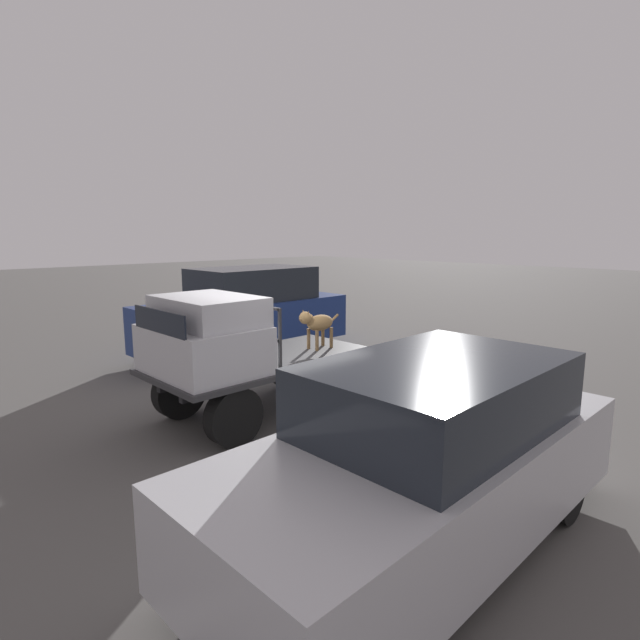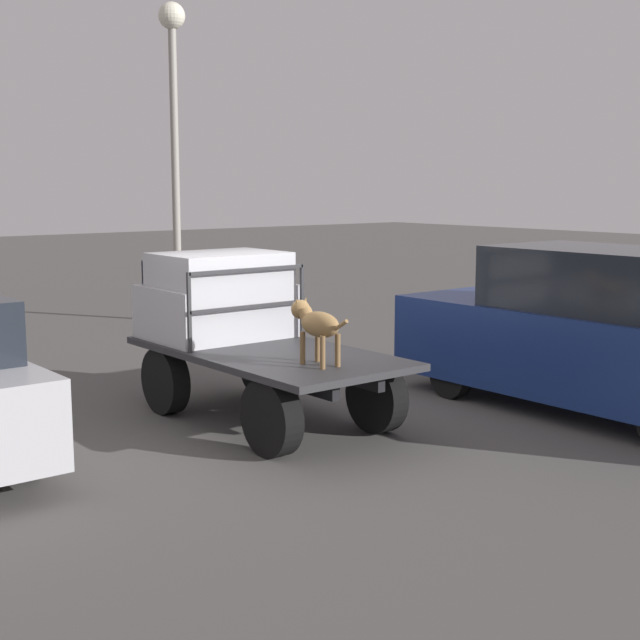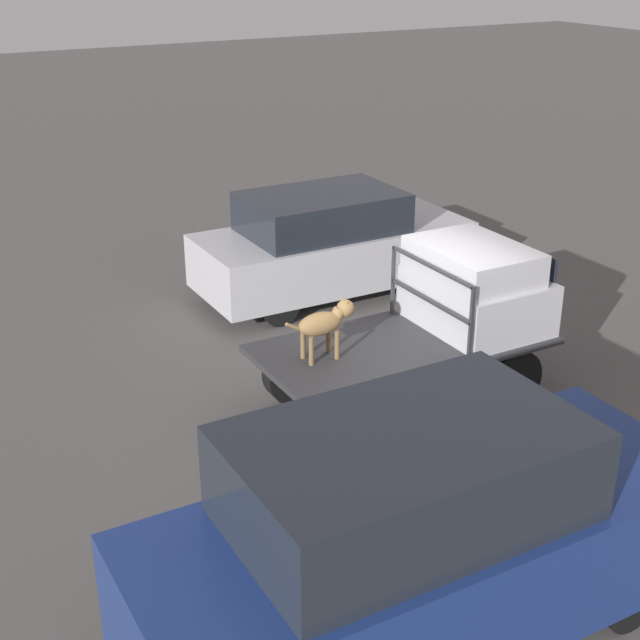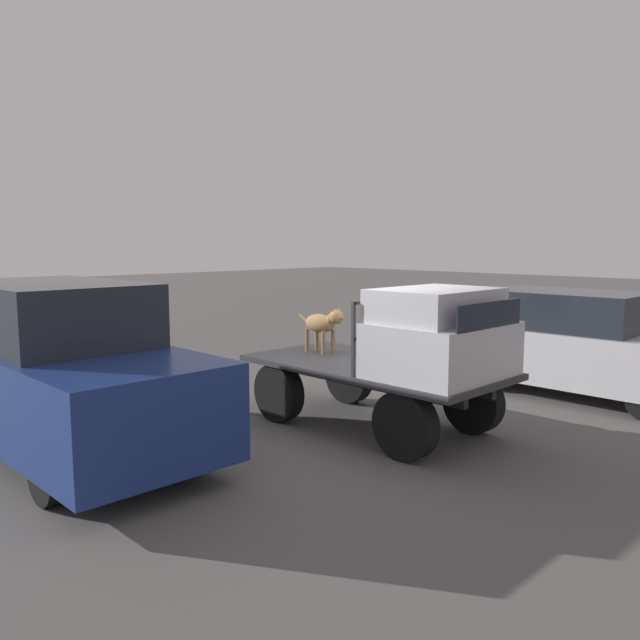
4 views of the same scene
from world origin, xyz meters
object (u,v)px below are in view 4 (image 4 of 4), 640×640
object	(u,v)px
flatbed_truck	(373,383)
dog	(324,323)
parked_pickup_far	(59,369)
parked_sedan	(573,344)

from	to	relation	value
flatbed_truck	dog	size ratio (longest dim) A/B	3.85
parked_pickup_far	parked_sedan	bearing A→B (deg)	55.39
flatbed_truck	parked_pickup_far	bearing A→B (deg)	-121.99
dog	parked_sedan	xyz separation A→B (m)	(2.20, 3.71, -0.48)
flatbed_truck	parked_pickup_far	distance (m)	4.08
dog	parked_pickup_far	size ratio (longest dim) A/B	0.19
dog	parked_pickup_far	world-z (taller)	parked_pickup_far
flatbed_truck	parked_sedan	size ratio (longest dim) A/B	0.81
dog	parked_pickup_far	bearing A→B (deg)	-98.22
dog	parked_sedan	world-z (taller)	parked_sedan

